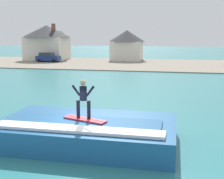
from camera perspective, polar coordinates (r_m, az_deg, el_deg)
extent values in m
plane|color=teal|center=(13.89, -6.30, -10.39)|extent=(260.00, 260.00, 0.00)
cube|color=#1D568B|center=(13.90, -4.81, -8.07)|extent=(8.03, 4.67, 1.04)
cube|color=#1D568B|center=(13.19, -5.59, -6.45)|extent=(6.83, 2.10, 0.12)
cube|color=white|center=(12.34, -6.91, -7.58)|extent=(7.23, 0.84, 0.12)
cube|color=#D8333F|center=(13.39, -5.23, -5.71)|extent=(2.12, 1.13, 0.06)
cube|color=black|center=(13.38, -5.23, -5.60)|extent=(1.82, 0.65, 0.01)
cylinder|color=black|center=(13.42, -6.50, -3.75)|extent=(0.16, 0.16, 0.82)
cylinder|color=black|center=(13.27, -4.47, -3.87)|extent=(0.16, 0.16, 0.82)
cylinder|color=black|center=(13.18, -5.55, -0.70)|extent=(0.32, 0.32, 0.65)
sphere|color=tan|center=(13.10, -5.58, 1.34)|extent=(0.24, 0.24, 0.24)
cylinder|color=black|center=(13.26, -6.89, -0.20)|extent=(0.41, 0.10, 0.50)
cylinder|color=black|center=(13.07, -4.20, -0.30)|extent=(0.41, 0.10, 0.50)
cube|color=gray|center=(51.54, 7.44, 4.83)|extent=(120.00, 21.47, 0.13)
cube|color=navy|center=(56.26, -12.12, 5.86)|extent=(4.33, 1.75, 0.90)
cube|color=#262D38|center=(56.34, -12.46, 6.64)|extent=(2.38, 1.58, 0.64)
cylinder|color=black|center=(56.58, -10.42, 5.49)|extent=(0.64, 0.22, 0.64)
cylinder|color=black|center=(54.88, -11.16, 5.32)|extent=(0.64, 0.22, 0.64)
cylinder|color=black|center=(57.72, -13.01, 5.49)|extent=(0.64, 0.22, 0.64)
cylinder|color=black|center=(56.05, -13.81, 5.32)|extent=(0.64, 0.22, 0.64)
cube|color=silver|center=(61.70, -12.31, 7.67)|extent=(7.61, 6.58, 4.65)
cone|color=#2D2D33|center=(61.65, -12.44, 10.89)|extent=(9.44, 9.44, 2.28)
cube|color=brown|center=(59.99, -11.16, 11.44)|extent=(0.60, 0.60, 1.80)
cube|color=silver|center=(58.84, 2.85, 7.34)|extent=(5.74, 5.74, 3.75)
cone|color=#2D2D33|center=(58.76, 2.88, 10.24)|extent=(7.12, 7.12, 2.20)
cylinder|color=brown|center=(63.23, -10.21, 7.14)|extent=(0.36, 0.36, 3.18)
sphere|color=#245929|center=(63.15, -10.28, 9.50)|extent=(3.41, 3.41, 3.41)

